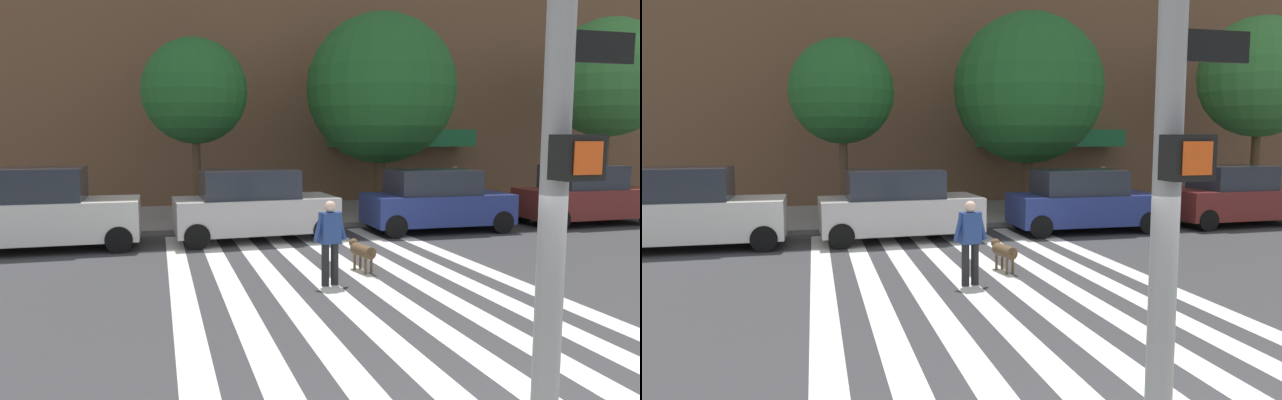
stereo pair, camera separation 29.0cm
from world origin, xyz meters
TOP-DOWN VIEW (x-y plane):
  - ground_plane at (0.00, 6.58)m, footprint 160.00×160.00m
  - sidewalk_far at (0.00, 16.16)m, footprint 80.00×6.00m
  - crosswalk_stripes at (0.04, 6.58)m, footprint 6.75×12.56m
  - traffic_light_pole at (-1.01, -0.81)m, footprint 0.74×0.46m
  - parked_car_near_curb at (-6.25, 11.78)m, footprint 4.48×1.96m
  - parked_car_behind_first at (-0.98, 11.78)m, footprint 4.42×2.16m
  - parked_car_third_in_line at (4.52, 11.78)m, footprint 4.34×2.01m
  - parked_car_fourth_in_line at (9.85, 11.78)m, footprint 4.41×2.04m
  - street_tree_nearest at (-2.28, 15.01)m, footprint 3.33×3.33m
  - street_tree_middle at (4.03, 15.10)m, footprint 5.16×5.16m
  - street_tree_further at (13.06, 14.66)m, footprint 4.47×4.47m
  - pedestrian_dog_walker at (-0.35, 6.54)m, footprint 0.71×0.30m
  - dog_on_leash at (0.63, 7.47)m, footprint 0.38×1.06m
  - pedestrian_bystander at (6.60, 14.46)m, footprint 0.70×0.34m

SIDE VIEW (x-z plane):
  - ground_plane at x=0.00m, z-range 0.00..0.00m
  - crosswalk_stripes at x=0.04m, z-range 0.00..0.01m
  - sidewalk_far at x=0.00m, z-range 0.00..0.15m
  - dog_on_leash at x=0.63m, z-range 0.12..0.77m
  - parked_car_third_in_line at x=4.52m, z-range -0.02..1.83m
  - parked_car_fourth_in_line at x=9.85m, z-range -0.05..1.86m
  - pedestrian_dog_walker at x=-0.35m, z-range 0.11..1.75m
  - parked_car_behind_first at x=-0.98m, z-range -0.03..1.91m
  - parked_car_near_curb at x=-6.25m, z-range -0.07..2.00m
  - pedestrian_bystander at x=6.60m, z-range 0.26..1.90m
  - traffic_light_pole at x=-1.01m, z-range 0.62..6.42m
  - street_tree_nearest at x=-2.28m, z-range 1.36..7.13m
  - street_tree_middle at x=4.03m, z-range 1.01..7.91m
  - street_tree_further at x=13.06m, z-range 1.46..8.58m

